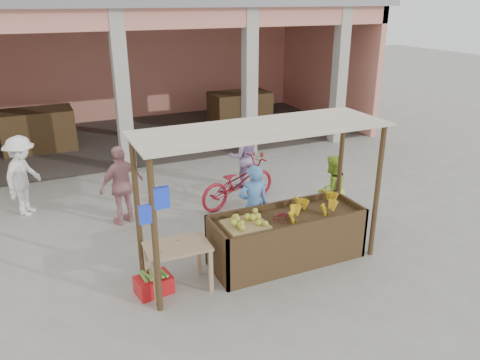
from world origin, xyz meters
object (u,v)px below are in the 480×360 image
fruit_stall (287,239)px  vendor_blue (253,203)px  motorcycle (238,182)px  vendor_green (331,188)px  side_table (178,253)px  red_crate (154,285)px

fruit_stall → vendor_blue: size_ratio=1.59×
vendor_blue → motorcycle: size_ratio=0.82×
motorcycle → vendor_green: bearing=-155.3°
side_table → red_crate: size_ratio=1.82×
side_table → vendor_blue: bearing=27.4°
red_crate → fruit_stall: bearing=-8.2°
side_table → vendor_blue: size_ratio=0.59×
red_crate → motorcycle: size_ratio=0.26×
side_table → red_crate: bearing=171.0°
side_table → vendor_green: bearing=16.9°
fruit_stall → vendor_green: 1.78m
red_crate → vendor_blue: vendor_blue is taller
fruit_stall → motorcycle: bearing=85.1°
red_crate → vendor_blue: bearing=11.9°
fruit_stall → red_crate: bearing=180.0°
vendor_green → motorcycle: 2.06m
red_crate → vendor_green: size_ratio=0.35×
side_table → vendor_blue: (1.67, 0.82, 0.18)m
fruit_stall → vendor_blue: vendor_blue is taller
fruit_stall → motorcycle: (0.21, 2.48, 0.12)m
vendor_blue → vendor_green: bearing=-167.7°
vendor_blue → motorcycle: (0.48, 1.73, -0.30)m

